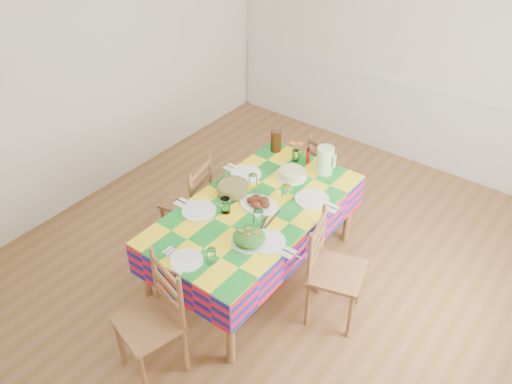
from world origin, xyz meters
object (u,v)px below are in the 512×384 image
dining_table (255,215)px  chair_near (154,320)px  tea_pitcher (276,141)px  green_pitcher (325,160)px  chair_left (190,201)px  meat_platter (259,203)px  chair_far (327,173)px  chair_right (331,271)px

dining_table → chair_near: size_ratio=1.99×
tea_pitcher → chair_near: (0.39, -2.04, -0.38)m
dining_table → chair_near: (0.01, -1.21, -0.19)m
green_pitcher → chair_near: green_pitcher is taller
chair_near → chair_left: (-0.78, 1.22, -0.03)m
green_pitcher → tea_pitcher: bearing=175.7°
meat_platter → chair_near: size_ratio=0.36×
green_pitcher → chair_far: 0.66m
dining_table → chair_left: chair_left is taller
dining_table → chair_left: (-0.77, 0.01, -0.22)m
green_pitcher → chair_left: bearing=-141.0°
dining_table → chair_right: 0.79m
green_pitcher → chair_left: (-0.96, -0.78, -0.43)m
tea_pitcher → chair_far: bearing=46.6°
dining_table → chair_left: size_ratio=2.10×
tea_pitcher → chair_right: chair_right is taller
green_pitcher → chair_right: green_pitcher is taller
chair_right → chair_far: bearing=15.8°
chair_left → chair_right: 1.54m
tea_pitcher → chair_left: (-0.39, -0.82, -0.40)m
tea_pitcher → chair_left: size_ratio=0.23×
green_pitcher → chair_near: 2.05m
chair_left → chair_far: bearing=135.5°
chair_left → dining_table: bearing=77.0°
meat_platter → green_pitcher: green_pitcher is taller
chair_left → tea_pitcher: bearing=142.2°
dining_table → green_pitcher: size_ratio=7.42×
meat_platter → chair_left: bearing=-178.3°
chair_near → green_pitcher: bearing=100.4°
tea_pitcher → chair_near: 2.11m
tea_pitcher → chair_left: tea_pitcher is taller
chair_far → chair_left: bearing=72.6°
dining_table → green_pitcher: green_pitcher is taller
meat_platter → chair_right: size_ratio=0.36×
green_pitcher → chair_far: (-0.20, 0.43, -0.46)m
chair_near → chair_left: chair_near is taller
chair_far → chair_near: bearing=105.3°
dining_table → chair_far: bearing=90.5°
tea_pitcher → green_pitcher: bearing=-4.3°
chair_far → chair_right: 1.46m
chair_far → chair_right: (0.78, -1.23, 0.06)m
dining_table → chair_near: 1.23m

